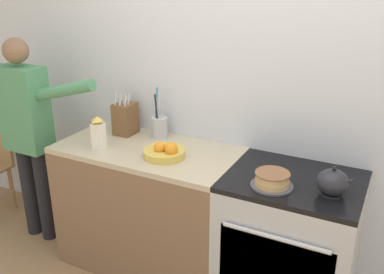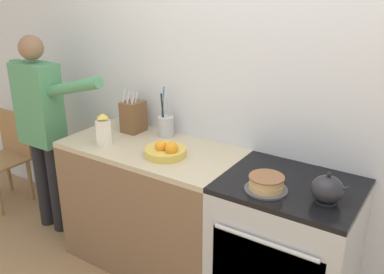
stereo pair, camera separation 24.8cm
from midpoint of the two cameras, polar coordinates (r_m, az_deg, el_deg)
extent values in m
cube|color=silver|center=(2.66, 7.17, 6.43)|extent=(8.00, 0.04, 2.60)
cube|color=brown|center=(3.03, -8.09, -9.63)|extent=(1.20, 0.61, 0.86)
cube|color=#BCAD8E|center=(2.83, -8.56, -1.84)|extent=(1.20, 0.61, 0.03)
cube|color=#B7BABF|center=(2.66, 10.00, -14.48)|extent=(0.75, 0.61, 0.86)
cylinder|color=#B7BABF|center=(2.25, 7.84, -13.25)|extent=(0.56, 0.02, 0.02)
cube|color=black|center=(2.43, 10.66, -5.90)|extent=(0.75, 0.61, 0.03)
cylinder|color=#4C4C51|center=(2.32, 7.58, -6.50)|extent=(0.23, 0.23, 0.01)
cylinder|color=tan|center=(2.31, 7.61, -6.05)|extent=(0.18, 0.18, 0.03)
cylinder|color=tan|center=(2.30, 7.64, -5.34)|extent=(0.18, 0.18, 0.03)
cylinder|color=brown|center=(2.29, 7.67, -4.89)|extent=(0.19, 0.19, 0.01)
cylinder|color=#232328|center=(2.31, 15.15, -7.36)|extent=(0.11, 0.11, 0.01)
ellipsoid|color=#232328|center=(2.28, 15.30, -5.92)|extent=(0.16, 0.16, 0.14)
cone|color=#232328|center=(2.26, 17.27, -5.72)|extent=(0.08, 0.04, 0.07)
sphere|color=black|center=(2.24, 15.50, -4.08)|extent=(0.02, 0.02, 0.02)
cube|color=brown|center=(3.06, -11.18, 2.38)|extent=(0.13, 0.15, 0.22)
cylinder|color=#B2B2B7|center=(3.01, -12.47, 5.04)|extent=(0.01, 0.04, 0.09)
cylinder|color=#B2B2B7|center=(2.99, -11.88, 4.96)|extent=(0.01, 0.04, 0.09)
cylinder|color=#B2B2B7|center=(2.97, -11.24, 4.76)|extent=(0.01, 0.04, 0.08)
cylinder|color=#B2B2B7|center=(3.04, -12.00, 5.04)|extent=(0.01, 0.03, 0.07)
cylinder|color=#B2B2B7|center=(3.02, -11.43, 4.99)|extent=(0.01, 0.04, 0.08)
cylinder|color=#B2B2B7|center=(2.99, -10.84, 4.94)|extent=(0.01, 0.04, 0.08)
cylinder|color=#B7BABF|center=(2.97, -6.72, 1.23)|extent=(0.11, 0.11, 0.14)
cylinder|color=teal|center=(2.93, -7.22, 3.63)|extent=(0.02, 0.07, 0.30)
cylinder|color=black|center=(2.92, -7.16, 3.12)|extent=(0.04, 0.02, 0.26)
cylinder|color=#B7BABF|center=(2.93, -6.39, 3.04)|extent=(0.03, 0.05, 0.24)
cylinder|color=#B7BABF|center=(2.94, -7.22, 2.95)|extent=(0.02, 0.04, 0.23)
cylinder|color=gold|center=(2.67, -6.37, -2.19)|extent=(0.26, 0.26, 0.05)
sphere|color=orange|center=(2.64, -7.02, -1.45)|extent=(0.07, 0.07, 0.07)
sphere|color=orange|center=(2.61, -5.52, -1.65)|extent=(0.08, 0.08, 0.08)
cube|color=white|center=(2.84, -14.81, 0.05)|extent=(0.07, 0.07, 0.18)
pyramid|color=#E0BC4C|center=(2.80, -15.04, 2.32)|extent=(0.07, 0.07, 0.03)
cylinder|color=black|center=(3.64, -22.74, -6.65)|extent=(0.11, 0.11, 0.74)
cylinder|color=black|center=(3.53, -21.03, -7.30)|extent=(0.11, 0.11, 0.74)
cube|color=#4C8E60|center=(3.34, -23.48, 3.41)|extent=(0.34, 0.20, 0.61)
cylinder|color=#4C8E60|center=(3.48, -25.83, 4.55)|extent=(0.08, 0.08, 0.52)
cylinder|color=#4C8E60|center=(3.00, -19.11, 5.85)|extent=(0.53, 0.08, 0.21)
sphere|color=#846047|center=(3.24, -24.56, 10.42)|extent=(0.18, 0.18, 0.18)
cylinder|color=#997047|center=(4.13, -24.51, -6.27)|extent=(0.04, 0.04, 0.40)
camera|label=1|loc=(0.12, -92.77, -1.08)|focal=40.00mm
camera|label=2|loc=(0.12, 87.23, 1.08)|focal=40.00mm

